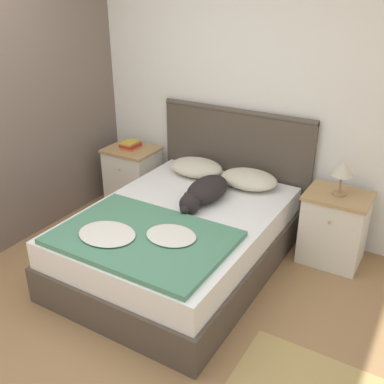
% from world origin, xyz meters
% --- Properties ---
extents(ground_plane, '(16.00, 16.00, 0.00)m').
position_xyz_m(ground_plane, '(0.00, 0.00, 0.00)').
color(ground_plane, '#997047').
extents(wall_back, '(9.00, 0.06, 2.55)m').
position_xyz_m(wall_back, '(0.00, 2.13, 1.27)').
color(wall_back, white).
rests_on(wall_back, ground_plane).
extents(wall_side_left, '(0.06, 3.10, 2.55)m').
position_xyz_m(wall_side_left, '(-1.39, 1.05, 1.27)').
color(wall_side_left, '#706056').
rests_on(wall_side_left, ground_plane).
extents(bed, '(1.46, 1.97, 0.52)m').
position_xyz_m(bed, '(0.14, 1.05, 0.26)').
color(bed, '#4C4238').
rests_on(bed, ground_plane).
extents(headboard, '(1.54, 0.06, 1.15)m').
position_xyz_m(headboard, '(0.14, 2.06, 0.59)').
color(headboard, '#4C4238').
rests_on(headboard, ground_plane).
extents(nightstand_left, '(0.52, 0.44, 0.63)m').
position_xyz_m(nightstand_left, '(-0.93, 1.81, 0.32)').
color(nightstand_left, silver).
rests_on(nightstand_left, ground_plane).
extents(nightstand_right, '(0.52, 0.44, 0.63)m').
position_xyz_m(nightstand_right, '(1.21, 1.81, 0.32)').
color(nightstand_right, silver).
rests_on(nightstand_right, ground_plane).
extents(pillow_left, '(0.52, 0.39, 0.15)m').
position_xyz_m(pillow_left, '(-0.14, 1.79, 0.59)').
color(pillow_left, beige).
rests_on(pillow_left, bed).
extents(pillow_right, '(0.52, 0.39, 0.15)m').
position_xyz_m(pillow_right, '(0.41, 1.79, 0.59)').
color(pillow_right, beige).
rests_on(pillow_right, bed).
extents(quilt, '(1.25, 0.88, 0.07)m').
position_xyz_m(quilt, '(0.13, 0.55, 0.54)').
color(quilt, '#4C8466').
rests_on(quilt, bed).
extents(dog, '(0.28, 0.74, 0.19)m').
position_xyz_m(dog, '(0.22, 1.33, 0.61)').
color(dog, black).
rests_on(dog, bed).
extents(book_stack, '(0.17, 0.19, 0.07)m').
position_xyz_m(book_stack, '(-0.94, 1.80, 0.67)').
color(book_stack, orange).
rests_on(book_stack, nightstand_left).
extents(table_lamp, '(0.18, 0.18, 0.30)m').
position_xyz_m(table_lamp, '(1.21, 1.80, 0.86)').
color(table_lamp, '#9E7A4C').
rests_on(table_lamp, nightstand_right).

